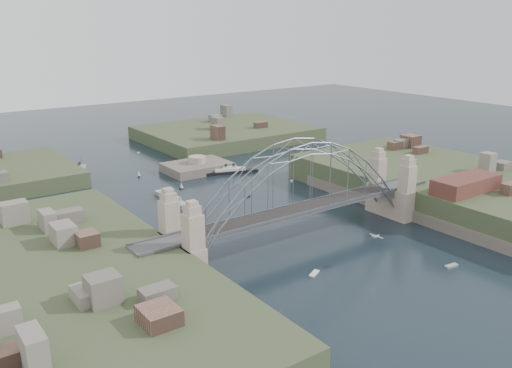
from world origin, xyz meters
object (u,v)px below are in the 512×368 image
object	(u,v)px
bridge	(301,192)
naval_cruiser_near	(171,198)
fort_island	(197,172)
ocean_liner	(230,172)
wharf_shed	(466,184)
naval_cruiser_far	(80,171)

from	to	relation	value
bridge	naval_cruiser_near	world-z (taller)	bridge
fort_island	ocean_liner	distance (m)	12.11
wharf_shed	naval_cruiser_far	distance (m)	125.28
naval_cruiser_near	bridge	bearing A→B (deg)	-76.86
naval_cruiser_near	wharf_shed	bearing A→B (deg)	-47.54
bridge	wharf_shed	bearing A→B (deg)	-17.65
ocean_liner	fort_island	bearing A→B (deg)	128.90
bridge	ocean_liner	size ratio (longest dim) A/B	4.27
naval_cruiser_near	naval_cruiser_far	distance (m)	47.59
naval_cruiser_far	naval_cruiser_near	bearing A→B (deg)	-75.89
bridge	fort_island	size ratio (longest dim) A/B	3.82
naval_cruiser_far	ocean_liner	distance (m)	52.26
naval_cruiser_far	bridge	bearing A→B (deg)	-76.37
naval_cruiser_far	ocean_liner	bearing A→B (deg)	-36.79
wharf_shed	naval_cruiser_near	bearing A→B (deg)	132.46
bridge	ocean_liner	xyz separation A→B (m)	(19.57, 60.62, -11.57)
wharf_shed	naval_cruiser_far	bearing A→B (deg)	122.04
bridge	ocean_liner	bearing A→B (deg)	72.11
bridge	naval_cruiser_far	size ratio (longest dim) A/B	5.89
naval_cruiser_near	ocean_liner	bearing A→B (deg)	26.16
fort_island	ocean_liner	world-z (taller)	fort_island
bridge	naval_cruiser_near	bearing A→B (deg)	103.14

